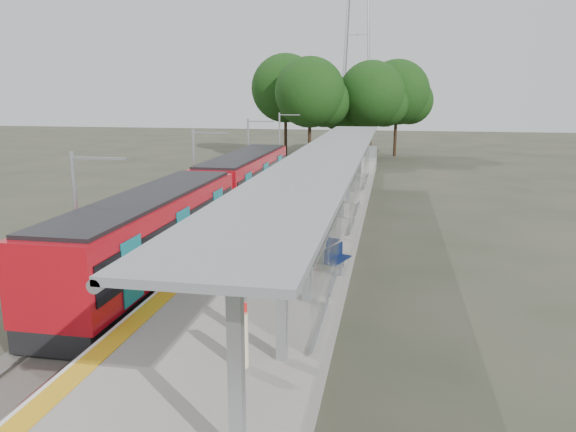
% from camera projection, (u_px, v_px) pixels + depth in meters
% --- Properties ---
extents(trackbed, '(3.00, 70.00, 0.24)m').
position_uv_depth(trackbed, '(232.00, 220.00, 32.40)').
color(trackbed, '#59544C').
rests_on(trackbed, ground).
extents(platform, '(6.00, 50.00, 1.00)m').
position_uv_depth(platform, '(309.00, 217.00, 31.52)').
color(platform, gray).
rests_on(platform, ground).
extents(tactile_strip, '(0.60, 50.00, 0.02)m').
position_uv_depth(tactile_strip, '(265.00, 206.00, 31.86)').
color(tactile_strip, '#C48D17').
rests_on(tactile_strip, platform).
extents(end_fence, '(6.00, 0.10, 1.20)m').
position_uv_depth(end_fence, '(346.00, 152.00, 55.22)').
color(end_fence, '#9EA0A5').
rests_on(end_fence, platform).
extents(train, '(2.74, 27.60, 3.62)m').
position_uv_depth(train, '(209.00, 201.00, 28.14)').
color(train, black).
rests_on(train, ground).
extents(canopy, '(3.27, 38.00, 3.66)m').
position_uv_depth(canopy, '(331.00, 160.00, 26.77)').
color(canopy, '#9EA0A5').
rests_on(canopy, platform).
extents(pylon, '(8.00, 4.00, 38.00)m').
position_uv_depth(pylon, '(358.00, 6.00, 78.52)').
color(pylon, '#9EA0A5').
rests_on(pylon, ground).
extents(tree_cluster, '(20.25, 14.30, 11.67)m').
position_uv_depth(tree_cluster, '(338.00, 93.00, 62.39)').
color(tree_cluster, '#382316').
rests_on(tree_cluster, ground).
extents(catenary_masts, '(2.08, 48.16, 5.40)m').
position_uv_depth(catenary_masts, '(196.00, 174.00, 31.14)').
color(catenary_masts, '#9EA0A5').
rests_on(catenary_masts, ground).
extents(bench_near, '(0.92, 1.68, 1.10)m').
position_uv_depth(bench_near, '(325.00, 241.00, 22.35)').
color(bench_near, navy).
rests_on(bench_near, platform).
extents(bench_mid, '(0.89, 1.43, 0.94)m').
position_uv_depth(bench_mid, '(336.00, 258.00, 20.42)').
color(bench_mid, navy).
rests_on(bench_mid, platform).
extents(bench_far, '(0.48, 1.39, 0.94)m').
position_uv_depth(bench_far, '(355.00, 171.00, 42.53)').
color(bench_far, navy).
rests_on(bench_far, platform).
extents(info_pillar_near, '(0.36, 0.36, 1.59)m').
position_uv_depth(info_pillar_near, '(241.00, 339.00, 13.26)').
color(info_pillar_near, beige).
rests_on(info_pillar_near, platform).
extents(info_pillar_far, '(0.36, 0.36, 1.58)m').
position_uv_depth(info_pillar_far, '(333.00, 180.00, 36.87)').
color(info_pillar_far, beige).
rests_on(info_pillar_far, platform).
extents(litter_bin, '(0.53, 0.53, 0.98)m').
position_uv_depth(litter_bin, '(322.00, 223.00, 25.73)').
color(litter_bin, '#9EA0A5').
rests_on(litter_bin, platform).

